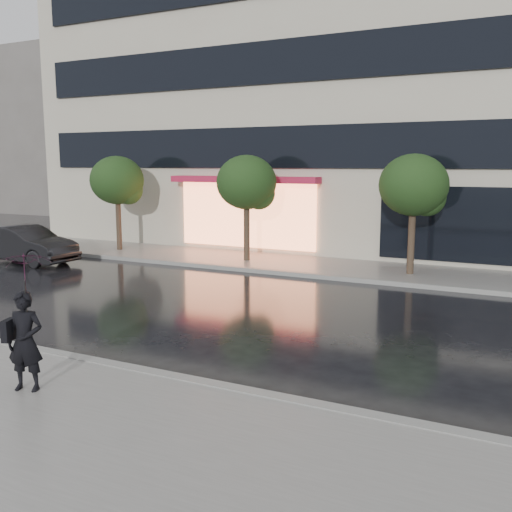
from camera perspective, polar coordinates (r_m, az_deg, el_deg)
The scene contains 12 objects.
ground at distance 11.45m, azimuth -10.78°, elevation -9.62°, with size 120.00×120.00×0.00m, color black.
sidewalk_near at distance 9.24m, azimuth -23.43°, elevation -14.53°, with size 60.00×4.50×0.12m, color slate.
sidewalk_far at distance 20.30m, azimuth 6.94°, elevation -1.09°, with size 60.00×3.50×0.12m, color slate.
curb_near at distance 10.70m, azimuth -14.08°, elevation -10.71°, with size 60.00×0.25×0.14m, color gray.
curb_far at distance 18.68m, azimuth 5.14°, elevation -1.93°, with size 60.00×0.25×0.14m, color gray.
office_building at distance 27.89m, azimuth 12.99°, elevation 20.01°, with size 30.00×12.76×18.00m.
bg_building_left at distance 49.00m, azimuth -18.96°, elevation 11.45°, with size 14.00×10.00×12.00m, color #59544F.
tree_far_west at distance 24.28m, azimuth -13.56°, elevation 7.20°, with size 2.20×2.20×3.99m.
tree_mid_west at distance 20.95m, azimuth -0.76°, elevation 7.17°, with size 2.20×2.20×3.99m.
tree_mid_east at distance 18.97m, azimuth 15.68°, elevation 6.62°, with size 2.20×2.20×3.99m.
parked_car at distance 22.88m, azimuth -22.07°, elevation 1.08°, with size 1.48×4.24×1.40m, color black.
pedestrian_with_umbrella at distance 9.55m, azimuth -22.15°, elevation -4.39°, with size 1.08×1.09×2.20m.
Camera 1 is at (6.63, -8.59, 3.66)m, focal length 40.00 mm.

